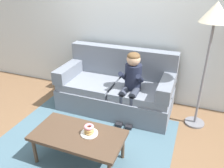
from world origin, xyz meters
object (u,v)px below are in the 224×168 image
couch (117,89)px  donut (89,132)px  person_child (132,80)px  floor_lamp (214,23)px  coffee_table (78,137)px  toy_controller (74,128)px

couch → donut: (0.14, -1.33, 0.09)m
person_child → donut: 1.15m
floor_lamp → coffee_table: bearing=-134.3°
person_child → toy_controller: 1.14m
floor_lamp → couch: bearing=178.8°
coffee_table → donut: 0.15m
donut → floor_lamp: size_ratio=0.06×
coffee_table → donut: bearing=22.0°
couch → floor_lamp: bearing=-1.2°
couch → coffee_table: 1.38m
couch → person_child: 0.50m
person_child → donut: size_ratio=9.18×
couch → donut: bearing=-84.1°
couch → toy_controller: (-0.38, -0.85, -0.33)m
floor_lamp → donut: bearing=-132.6°
couch → toy_controller: 0.99m
person_child → floor_lamp: floor_lamp is taller
couch → coffee_table: bearing=-89.5°
person_child → donut: (-0.18, -1.12, -0.22)m
donut → floor_lamp: floor_lamp is taller
couch → person_child: (0.32, -0.21, 0.31)m
coffee_table → person_child: person_child is taller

